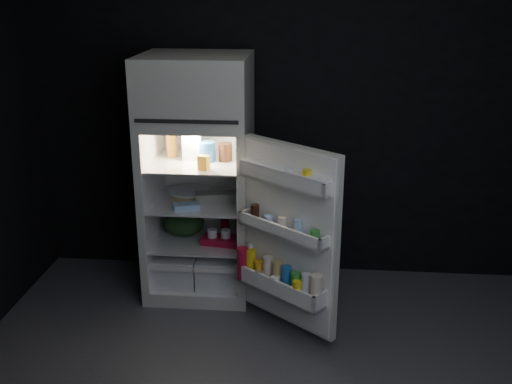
# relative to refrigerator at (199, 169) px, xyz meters

# --- Properties ---
(wall_back) EXTENTS (4.00, 0.00, 2.70)m
(wall_back) POSITION_rel_refrigerator_xyz_m (0.68, 0.38, 0.39)
(wall_back) COLOR black
(wall_back) RESTS_ON ground
(refrigerator) EXTENTS (0.76, 0.71, 1.78)m
(refrigerator) POSITION_rel_refrigerator_xyz_m (0.00, 0.00, 0.00)
(refrigerator) COLOR silver
(refrigerator) RESTS_ON ground
(fridge_door) EXTENTS (0.68, 0.60, 1.22)m
(fridge_door) POSITION_rel_refrigerator_xyz_m (0.67, -0.61, -0.28)
(fridge_door) COLOR silver
(fridge_door) RESTS_ON ground
(milk_jug) EXTENTS (0.15, 0.15, 0.24)m
(milk_jug) POSITION_rel_refrigerator_xyz_m (-0.05, 0.02, 0.19)
(milk_jug) COLOR white
(milk_jug) RESTS_ON refrigerator
(mayo_jar) EXTENTS (0.14, 0.14, 0.14)m
(mayo_jar) POSITION_rel_refrigerator_xyz_m (0.07, -0.03, 0.14)
(mayo_jar) COLOR #2061AE
(mayo_jar) RESTS_ON refrigerator
(jam_jar) EXTENTS (0.11, 0.11, 0.13)m
(jam_jar) POSITION_rel_refrigerator_xyz_m (0.20, -0.02, 0.14)
(jam_jar) COLOR #32190E
(jam_jar) RESTS_ON refrigerator
(amber_bottle) EXTENTS (0.09, 0.09, 0.22)m
(amber_bottle) POSITION_rel_refrigerator_xyz_m (-0.21, 0.06, 0.18)
(amber_bottle) COLOR orange
(amber_bottle) RESTS_ON refrigerator
(small_carton) EXTENTS (0.09, 0.08, 0.10)m
(small_carton) POSITION_rel_refrigerator_xyz_m (0.08, -0.25, 0.12)
(small_carton) COLOR orange
(small_carton) RESTS_ON refrigerator
(egg_carton) EXTENTS (0.34, 0.18, 0.07)m
(egg_carton) POSITION_rel_refrigerator_xyz_m (0.14, -0.06, -0.19)
(egg_carton) COLOR gray
(egg_carton) RESTS_ON refrigerator
(pie) EXTENTS (0.37, 0.37, 0.04)m
(pie) POSITION_rel_refrigerator_xyz_m (-0.08, 0.03, -0.21)
(pie) COLOR tan
(pie) RESTS_ON refrigerator
(flat_package) EXTENTS (0.20, 0.14, 0.04)m
(flat_package) POSITION_rel_refrigerator_xyz_m (-0.05, -0.23, -0.21)
(flat_package) COLOR #95BBE7
(flat_package) RESTS_ON refrigerator
(wrapped_pkg) EXTENTS (0.14, 0.13, 0.05)m
(wrapped_pkg) POSITION_rel_refrigerator_xyz_m (0.24, 0.06, -0.20)
(wrapped_pkg) COLOR beige
(wrapped_pkg) RESTS_ON refrigerator
(produce_bag) EXTENTS (0.31, 0.27, 0.20)m
(produce_bag) POSITION_rel_refrigerator_xyz_m (-0.12, -0.00, -0.43)
(produce_bag) COLOR #193815
(produce_bag) RESTS_ON refrigerator
(yogurt_tray) EXTENTS (0.29, 0.18, 0.05)m
(yogurt_tray) POSITION_rel_refrigerator_xyz_m (0.17, -0.14, -0.50)
(yogurt_tray) COLOR #A30D2B
(yogurt_tray) RESTS_ON refrigerator
(small_can_red) EXTENTS (0.09, 0.09, 0.09)m
(small_can_red) POSITION_rel_refrigerator_xyz_m (0.17, 0.11, -0.48)
(small_can_red) COLOR #A30D2B
(small_can_red) RESTS_ON refrigerator
(small_can_silver) EXTENTS (0.08, 0.08, 0.09)m
(small_can_silver) POSITION_rel_refrigerator_xyz_m (0.26, 0.08, -0.48)
(small_can_silver) COLOR silver
(small_can_silver) RESTS_ON refrigerator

